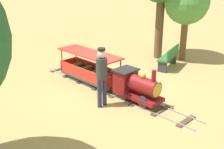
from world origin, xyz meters
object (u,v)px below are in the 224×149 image
at_px(passenger_car, 90,70).
at_px(oak_tree_near, 187,3).
at_px(park_bench, 169,57).
at_px(locomotive, 136,85).
at_px(conductor_person, 102,73).

height_order(passenger_car, oak_tree_near, oak_tree_near).
bearing_deg(park_bench, passenger_car, -18.14).
bearing_deg(oak_tree_near, locomotive, 15.14).
bearing_deg(conductor_person, park_bench, -172.67).
bearing_deg(park_bench, locomotive, 17.43).
xyz_separation_m(park_bench, oak_tree_near, (-1.26, -0.21, 1.85)).
bearing_deg(locomotive, conductor_person, -27.77).
distance_m(conductor_person, oak_tree_near, 5.35).
distance_m(passenger_car, oak_tree_near, 4.73).
bearing_deg(locomotive, oak_tree_near, -164.86).
bearing_deg(locomotive, park_bench, -162.57).
bearing_deg(passenger_car, park_bench, 161.86).
relative_size(passenger_car, conductor_person, 1.45).
distance_m(locomotive, passenger_car, 1.94).
distance_m(locomotive, conductor_person, 1.08).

